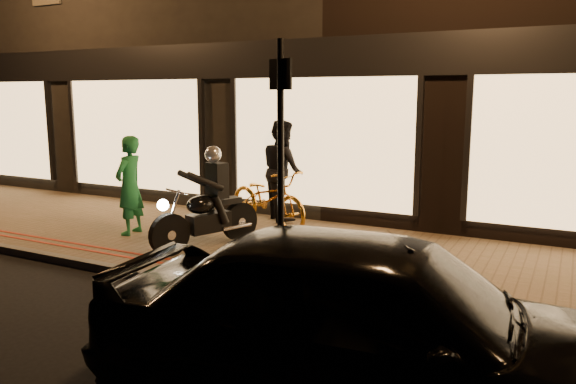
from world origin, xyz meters
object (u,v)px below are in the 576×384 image
object	(u,v)px
motorcycle	(208,209)
bicycle_gold	(268,199)
sign_post	(281,154)
parked_car	(377,326)
person_green	(130,185)

from	to	relation	value
motorcycle	bicycle_gold	distance (m)	1.59
sign_post	bicycle_gold	size ratio (longest dim) A/B	1.49
motorcycle	bicycle_gold	xyz separation A→B (m)	(0.17, 1.58, -0.09)
parked_car	sign_post	bearing A→B (deg)	38.28
parked_car	motorcycle	bearing A→B (deg)	44.72
bicycle_gold	person_green	world-z (taller)	person_green
bicycle_gold	person_green	distance (m)	2.40
motorcycle	bicycle_gold	size ratio (longest dim) A/B	0.92
sign_post	bicycle_gold	xyz separation A→B (m)	(-1.76, 2.80, -1.15)
motorcycle	sign_post	size ratio (longest dim) A/B	0.62
sign_post	parked_car	xyz separation A→B (m)	(1.86, -1.93, -1.04)
motorcycle	bicycle_gold	bearing A→B (deg)	104.52
motorcycle	person_green	distance (m)	1.71
person_green	parked_car	distance (m)	6.37
sign_post	bicycle_gold	distance (m)	3.50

